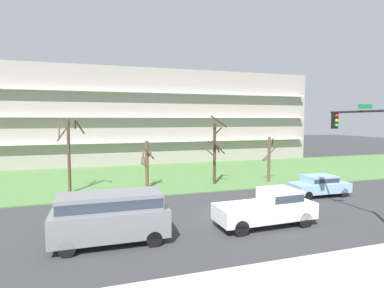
{
  "coord_description": "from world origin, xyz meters",
  "views": [
    {
      "loc": [
        -7.93,
        -16.21,
        5.68
      ],
      "look_at": [
        -0.9,
        6.0,
        3.85
      ],
      "focal_mm": 28.85,
      "sensor_mm": 36.0,
      "label": 1
    }
  ],
  "objects_px": {
    "tree_far_left": "(69,151)",
    "sedan_blue_center_left": "(319,185)",
    "tree_left": "(147,164)",
    "pickup_white_center_right": "(269,207)",
    "traffic_signal_mast": "(383,145)",
    "tree_center": "(215,151)",
    "van_gray_near_left": "(111,214)",
    "tree_right": "(269,159)"
  },
  "relations": [
    {
      "from": "tree_center",
      "to": "traffic_signal_mast",
      "type": "height_order",
      "value": "traffic_signal_mast"
    },
    {
      "from": "tree_far_left",
      "to": "pickup_white_center_right",
      "type": "distance_m",
      "value": 15.43
    },
    {
      "from": "tree_far_left",
      "to": "tree_left",
      "type": "height_order",
      "value": "tree_far_left"
    },
    {
      "from": "tree_far_left",
      "to": "tree_center",
      "type": "distance_m",
      "value": 11.81
    },
    {
      "from": "pickup_white_center_right",
      "to": "van_gray_near_left",
      "type": "bearing_deg",
      "value": 178.23
    },
    {
      "from": "tree_center",
      "to": "traffic_signal_mast",
      "type": "distance_m",
      "value": 13.85
    },
    {
      "from": "sedan_blue_center_left",
      "to": "traffic_signal_mast",
      "type": "distance_m",
      "value": 8.53
    },
    {
      "from": "van_gray_near_left",
      "to": "sedan_blue_center_left",
      "type": "height_order",
      "value": "van_gray_near_left"
    },
    {
      "from": "tree_far_left",
      "to": "tree_center",
      "type": "bearing_deg",
      "value": -1.74
    },
    {
      "from": "pickup_white_center_right",
      "to": "traffic_signal_mast",
      "type": "bearing_deg",
      "value": -33.86
    },
    {
      "from": "tree_right",
      "to": "sedan_blue_center_left",
      "type": "xyz_separation_m",
      "value": [
        0.85,
        -5.59,
        -1.29
      ]
    },
    {
      "from": "van_gray_near_left",
      "to": "sedan_blue_center_left",
      "type": "xyz_separation_m",
      "value": [
        15.25,
        4.5,
        -0.52
      ]
    },
    {
      "from": "sedan_blue_center_left",
      "to": "traffic_signal_mast",
      "type": "xyz_separation_m",
      "value": [
        -2.53,
        -7.32,
        3.59
      ]
    },
    {
      "from": "tree_center",
      "to": "pickup_white_center_right",
      "type": "height_order",
      "value": "tree_center"
    },
    {
      "from": "tree_center",
      "to": "tree_right",
      "type": "relative_size",
      "value": 1.46
    },
    {
      "from": "tree_left",
      "to": "pickup_white_center_right",
      "type": "height_order",
      "value": "tree_left"
    },
    {
      "from": "tree_far_left",
      "to": "tree_left",
      "type": "distance_m",
      "value": 6.02
    },
    {
      "from": "tree_center",
      "to": "sedan_blue_center_left",
      "type": "distance_m",
      "value": 8.73
    },
    {
      "from": "pickup_white_center_right",
      "to": "tree_left",
      "type": "bearing_deg",
      "value": 112.29
    },
    {
      "from": "tree_far_left",
      "to": "tree_center",
      "type": "xyz_separation_m",
      "value": [
        11.8,
        -0.36,
        -0.3
      ]
    },
    {
      "from": "traffic_signal_mast",
      "to": "tree_far_left",
      "type": "bearing_deg",
      "value": 138.02
    },
    {
      "from": "pickup_white_center_right",
      "to": "tree_center",
      "type": "bearing_deg",
      "value": 82.29
    },
    {
      "from": "tree_center",
      "to": "tree_far_left",
      "type": "bearing_deg",
      "value": 178.26
    },
    {
      "from": "tree_left",
      "to": "sedan_blue_center_left",
      "type": "height_order",
      "value": "tree_left"
    },
    {
      "from": "van_gray_near_left",
      "to": "tree_center",
      "type": "bearing_deg",
      "value": 48.89
    },
    {
      "from": "van_gray_near_left",
      "to": "pickup_white_center_right",
      "type": "relative_size",
      "value": 0.95
    },
    {
      "from": "tree_far_left",
      "to": "sedan_blue_center_left",
      "type": "bearing_deg",
      "value": -19.77
    },
    {
      "from": "tree_left",
      "to": "sedan_blue_center_left",
      "type": "bearing_deg",
      "value": -27.81
    },
    {
      "from": "van_gray_near_left",
      "to": "sedan_blue_center_left",
      "type": "relative_size",
      "value": 1.17
    },
    {
      "from": "tree_center",
      "to": "sedan_blue_center_left",
      "type": "height_order",
      "value": "tree_center"
    },
    {
      "from": "pickup_white_center_right",
      "to": "sedan_blue_center_left",
      "type": "bearing_deg",
      "value": 30.71
    },
    {
      "from": "pickup_white_center_right",
      "to": "traffic_signal_mast",
      "type": "distance_m",
      "value": 6.34
    },
    {
      "from": "tree_center",
      "to": "van_gray_near_left",
      "type": "distance_m",
      "value": 14.12
    },
    {
      "from": "tree_left",
      "to": "traffic_signal_mast",
      "type": "bearing_deg",
      "value": -55.51
    },
    {
      "from": "tree_far_left",
      "to": "van_gray_near_left",
      "type": "distance_m",
      "value": 11.32
    },
    {
      "from": "tree_right",
      "to": "van_gray_near_left",
      "type": "distance_m",
      "value": 17.59
    },
    {
      "from": "tree_far_left",
      "to": "tree_right",
      "type": "xyz_separation_m",
      "value": [
        16.9,
        -0.79,
        -1.12
      ]
    },
    {
      "from": "van_gray_near_left",
      "to": "pickup_white_center_right",
      "type": "height_order",
      "value": "van_gray_near_left"
    },
    {
      "from": "tree_center",
      "to": "sedan_blue_center_left",
      "type": "bearing_deg",
      "value": -45.3
    },
    {
      "from": "tree_far_left",
      "to": "traffic_signal_mast",
      "type": "xyz_separation_m",
      "value": [
        15.23,
        -13.7,
        1.18
      ]
    },
    {
      "from": "tree_right",
      "to": "tree_center",
      "type": "bearing_deg",
      "value": 175.13
    },
    {
      "from": "tree_left",
      "to": "sedan_blue_center_left",
      "type": "xyz_separation_m",
      "value": [
        11.85,
        -6.25,
        -1.24
      ]
    }
  ]
}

